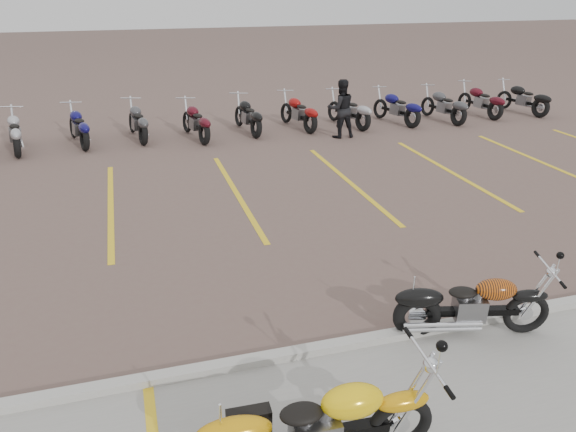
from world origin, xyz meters
The scene contains 7 objects.
ground centered at (0.00, 0.00, 0.00)m, with size 100.00×100.00×0.00m, color brown.
curb centered at (0.00, -2.00, 0.06)m, with size 60.00×0.18×0.12m, color #ADAAA3.
parking_stripes centered at (0.00, 4.00, 0.00)m, with size 38.00×5.50×0.01m, color yellow, non-canonical shape.
yellow_cruiser centered at (-0.84, -3.72, 0.48)m, with size 2.36×0.36×0.97m.
flame_cruiser centered at (1.85, -2.16, 0.43)m, with size 2.05×0.65×0.86m.
person_b centered at (3.98, 7.86, 0.86)m, with size 0.84×0.65×1.73m, color black.
bg_bike_row centered at (1.40, 9.11, 0.55)m, with size 20.84×2.09×1.10m.
Camera 1 is at (-2.22, -7.56, 4.41)m, focal length 35.00 mm.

